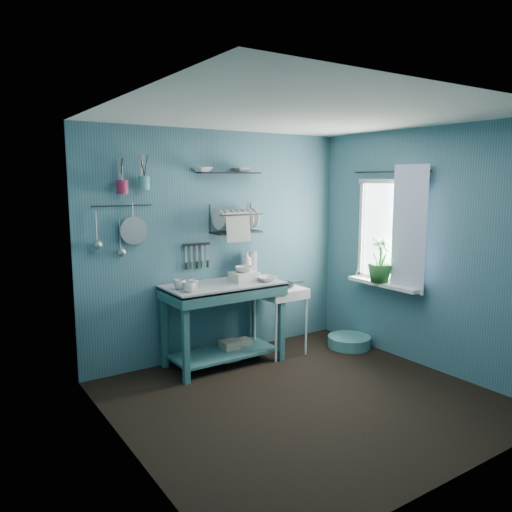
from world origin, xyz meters
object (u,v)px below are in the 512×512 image
mug_mid (193,284)px  hotplate_stand (280,320)px  floor_basin (349,342)px  work_counter (224,324)px  frying_pan (280,284)px  water_bottle (253,263)px  utensil_cup_teal (144,183)px  colander (134,231)px  storage_tin_large (230,351)px  dish_rack (236,219)px  mug_right (180,284)px  storage_tin_small (244,347)px  mug_left (189,287)px  wash_tub (244,277)px  utensil_cup_magenta (122,187)px  soap_bottle (247,263)px  potted_plant (381,260)px

mug_mid → hotplate_stand: mug_mid is taller
hotplate_stand → floor_basin: (0.81, -0.29, -0.32)m
work_counter → frying_pan: bearing=-1.2°
frying_pan → mug_mid: bearing=179.8°
water_bottle → utensil_cup_teal: (-1.26, 0.03, 0.91)m
colander → storage_tin_large: colander is taller
dish_rack → hotplate_stand: bearing=-25.8°
water_bottle → utensil_cup_teal: size_ratio=2.15×
water_bottle → dish_rack: 0.57m
mug_right → floor_basin: 2.22m
storage_tin_small → mug_left: bearing=-162.9°
wash_tub → storage_tin_small: (0.05, 0.10, -0.83)m
dish_rack → wash_tub: bearing=-92.4°
utensil_cup_teal → floor_basin: bearing=-15.0°
water_bottle → hotplate_stand: water_bottle is taller
water_bottle → dish_rack: dish_rack is taller
utensil_cup_magenta → storage_tin_large: (1.06, -0.20, -1.79)m
soap_bottle → storage_tin_small: bearing=-135.0°
potted_plant → storage_tin_small: 1.83m
frying_pan → floor_basin: bearing=-19.9°
water_bottle → storage_tin_small: bearing=-147.5°
mug_mid → colander: bearing=144.7°
colander → potted_plant: bearing=-21.1°
potted_plant → mug_mid: bearing=162.7°
hotplate_stand → floor_basin: size_ratio=1.52×
frying_pan → potted_plant: 1.15m
mug_left → colander: (-0.38, 0.44, 0.54)m
storage_tin_large → floor_basin: storage_tin_large is taller
storage_tin_large → storage_tin_small: (0.20, 0.03, -0.01)m
dish_rack → storage_tin_small: dish_rack is taller
utensil_cup_teal → potted_plant: bearing=-21.4°
wash_tub → soap_bottle: (0.17, 0.22, 0.10)m
mug_mid → utensil_cup_teal: 1.11m
mug_right → potted_plant: 2.25m
dish_rack → potted_plant: (1.35, -0.88, -0.46)m
water_bottle → utensil_cup_teal: 1.56m
water_bottle → storage_tin_small: water_bottle is taller
mug_mid → water_bottle: water_bottle is taller
mug_mid → utensil_cup_magenta: bearing=152.2°
utensil_cup_teal → floor_basin: size_ratio=0.26×
mug_left → frying_pan: 1.19m
water_bottle → floor_basin: bearing=-30.3°
storage_tin_large → floor_basin: 1.47m
wash_tub → floor_basin: (1.26, -0.34, -0.87)m
work_counter → storage_tin_large: 0.35m
water_bottle → floor_basin: size_ratio=0.56×
mug_left → storage_tin_large: 1.03m
work_counter → dish_rack: size_ratio=2.26×
work_counter → storage_tin_small: bearing=18.9°
hotplate_stand → floor_basin: hotplate_stand is taller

